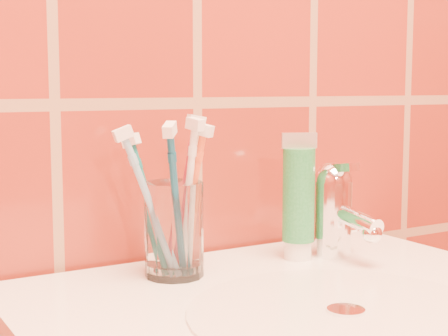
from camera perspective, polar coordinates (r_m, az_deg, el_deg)
glass_tumbler at (r=0.77m, az=-4.18°, el=-5.12°), size 0.08×0.08×0.11m
toothpaste_tube at (r=0.85m, az=6.21°, el=-2.70°), size 0.04×0.04×0.16m
faucet at (r=0.87m, az=9.20°, el=-3.17°), size 0.05×0.11×0.12m
toothbrush_0 at (r=0.75m, az=-6.10°, el=-3.09°), size 0.10×0.09×0.18m
toothbrush_1 at (r=0.77m, az=-2.78°, el=-2.76°), size 0.08×0.10×0.19m
toothbrush_2 at (r=0.77m, az=-6.16°, el=-3.18°), size 0.10×0.13×0.18m
toothbrush_3 at (r=0.78m, az=-3.37°, el=-2.28°), size 0.06×0.06×0.19m
toothbrush_4 at (r=0.74m, az=-4.00°, el=-2.98°), size 0.12×0.12×0.19m
toothbrush_5 at (r=0.76m, az=-3.05°, el=-2.55°), size 0.05×0.08×0.19m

